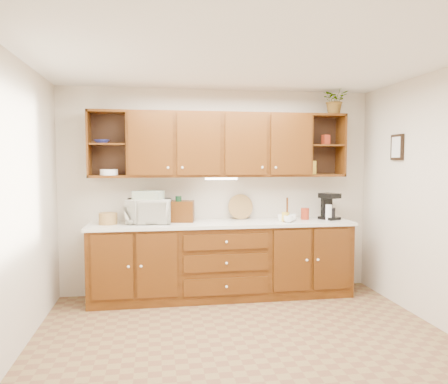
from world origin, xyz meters
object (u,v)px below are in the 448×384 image
object	(u,v)px
microwave	(149,211)
potted_plant	(335,100)
coffee_maker	(329,207)
bread_box	(179,211)

from	to	relation	value
microwave	potted_plant	bearing A→B (deg)	5.08
potted_plant	coffee_maker	bearing A→B (deg)	-154.86
bread_box	potted_plant	bearing A→B (deg)	9.19
microwave	potted_plant	size ratio (longest dim) A/B	1.49
bread_box	coffee_maker	size ratio (longest dim) A/B	1.08
microwave	coffee_maker	size ratio (longest dim) A/B	1.56
microwave	potted_plant	xyz separation A→B (m)	(2.37, 0.04, 1.38)
microwave	bread_box	size ratio (longest dim) A/B	1.44
microwave	bread_box	distance (m)	0.38
microwave	coffee_maker	world-z (taller)	coffee_maker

